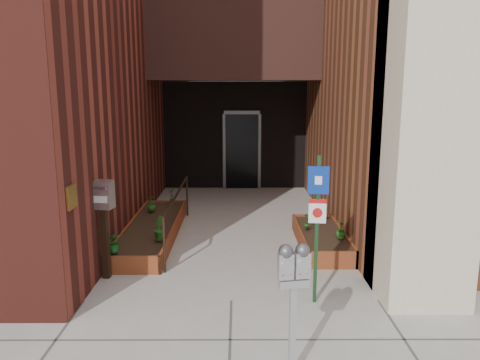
{
  "coord_description": "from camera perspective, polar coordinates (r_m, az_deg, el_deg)",
  "views": [
    {
      "loc": [
        0.09,
        -5.89,
        2.85
      ],
      "look_at": [
        0.13,
        1.8,
        1.31
      ],
      "focal_mm": 35.0,
      "sensor_mm": 36.0,
      "label": 1
    }
  ],
  "objects": [
    {
      "name": "ground",
      "position": [
        6.54,
        -1.07,
        -14.52
      ],
      "size": [
        80.0,
        80.0,
        0.0
      ],
      "primitive_type": "plane",
      "color": "#9E9991",
      "rests_on": "ground"
    },
    {
      "name": "architecture",
      "position": [
        12.96,
        -1.55,
        20.75
      ],
      "size": [
        20.0,
        14.6,
        10.0
      ],
      "color": "maroon",
      "rests_on": "ground"
    },
    {
      "name": "planter_left",
      "position": [
        9.16,
        -10.63,
        -6.16
      ],
      "size": [
        0.9,
        3.6,
        0.3
      ],
      "color": "brown",
      "rests_on": "ground"
    },
    {
      "name": "planter_right",
      "position": [
        8.66,
        9.87,
        -7.15
      ],
      "size": [
        0.8,
        2.2,
        0.3
      ],
      "color": "brown",
      "rests_on": "ground"
    },
    {
      "name": "handrail",
      "position": [
        8.87,
        -7.65,
        -2.52
      ],
      "size": [
        0.04,
        3.34,
        0.9
      ],
      "color": "black",
      "rests_on": "ground"
    },
    {
      "name": "parking_meter",
      "position": [
        4.58,
        6.55,
        -11.47
      ],
      "size": [
        0.32,
        0.17,
        1.4
      ],
      "color": "#ADADAF",
      "rests_on": "ground"
    },
    {
      "name": "sign_post",
      "position": [
        6.16,
        9.39,
        -4.12
      ],
      "size": [
        0.27,
        0.07,
        2.0
      ],
      "color": "#14381B",
      "rests_on": "ground"
    },
    {
      "name": "payment_dropbox",
      "position": [
        7.2,
        -16.34,
        -3.34
      ],
      "size": [
        0.33,
        0.27,
        1.51
      ],
      "color": "black",
      "rests_on": "ground"
    },
    {
      "name": "shrub_left_a",
      "position": [
        7.64,
        -15.1,
        -7.32
      ],
      "size": [
        0.35,
        0.35,
        0.33
      ],
      "primitive_type": "imported",
      "rotation": [
        0.0,
        0.0,
        0.21
      ],
      "color": "#1C621F",
      "rests_on": "planter_left"
    },
    {
      "name": "shrub_left_b",
      "position": [
        8.07,
        -9.87,
        -5.79
      ],
      "size": [
        0.27,
        0.27,
        0.4
      ],
      "primitive_type": "imported",
      "rotation": [
        0.0,
        0.0,
        1.85
      ],
      "color": "#215317",
      "rests_on": "planter_left"
    },
    {
      "name": "shrub_left_c",
      "position": [
        9.93,
        -10.76,
        -2.82
      ],
      "size": [
        0.26,
        0.26,
        0.33
      ],
      "primitive_type": "imported",
      "rotation": [
        0.0,
        0.0,
        3.94
      ],
      "color": "#255F1B",
      "rests_on": "planter_left"
    },
    {
      "name": "shrub_left_d",
      "position": [
        10.57,
        -8.3,
        -1.85
      ],
      "size": [
        0.2,
        0.2,
        0.33
      ],
      "primitive_type": "imported",
      "rotation": [
        0.0,
        0.0,
        4.87
      ],
      "color": "#2E631C",
      "rests_on": "planter_left"
    },
    {
      "name": "shrub_right_a",
      "position": [
        8.2,
        12.21,
        -5.94
      ],
      "size": [
        0.18,
        0.18,
        0.31
      ],
      "primitive_type": "imported",
      "rotation": [
        0.0,
        0.0,
        1.56
      ],
      "color": "#215719",
      "rests_on": "planter_right"
    },
    {
      "name": "shrub_right_b",
      "position": [
        8.62,
        8.19,
        -4.96
      ],
      "size": [
        0.22,
        0.22,
        0.31
      ],
      "primitive_type": "imported",
      "rotation": [
        0.0,
        0.0,
        2.59
      ],
      "color": "#255217",
      "rests_on": "planter_right"
    },
    {
      "name": "shrub_right_c",
      "position": [
        9.24,
        9.89,
        -3.76
      ],
      "size": [
        0.38,
        0.38,
        0.35
      ],
      "primitive_type": "imported",
      "rotation": [
        0.0,
        0.0,
        4.5
      ],
      "color": "#215A19",
      "rests_on": "planter_right"
    }
  ]
}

